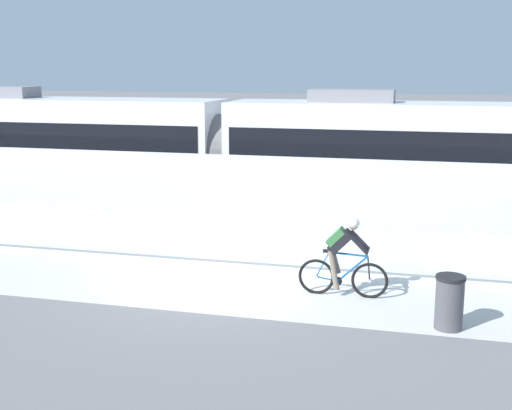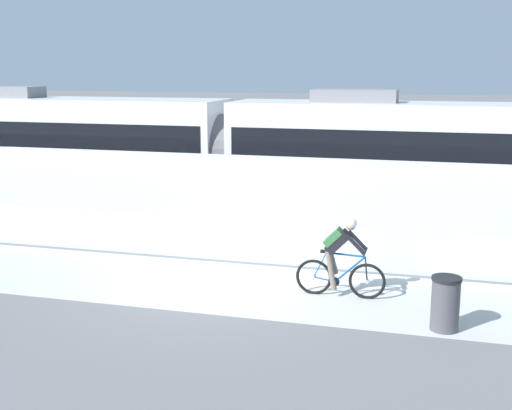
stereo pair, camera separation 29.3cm
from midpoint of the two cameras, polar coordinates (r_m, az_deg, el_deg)
ground_plane at (r=14.09m, az=-4.24°, el=-6.80°), size 200.00×200.00×0.00m
bike_path_deck at (r=14.09m, az=-4.24°, el=-6.78°), size 32.00×3.20×0.01m
glass_parapet at (r=15.64m, az=-2.12°, el=-2.94°), size 32.00×0.05×1.03m
concrete_barrier_wall at (r=17.19m, az=-0.44°, el=0.45°), size 32.00×0.36×2.22m
tram_rail_near at (r=19.78m, az=1.39°, el=-1.34°), size 32.00×0.08×0.01m
tram_rail_far at (r=21.15m, az=2.26°, el=-0.50°), size 32.00×0.08×0.01m
tram at (r=20.59m, az=-2.99°, el=4.50°), size 22.56×2.54×3.81m
cyclist_on_bike at (r=13.27m, az=6.73°, el=-4.40°), size 1.77×0.58×1.61m
trash_bin at (r=12.09m, az=15.38°, el=-7.96°), size 0.51×0.51×0.96m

